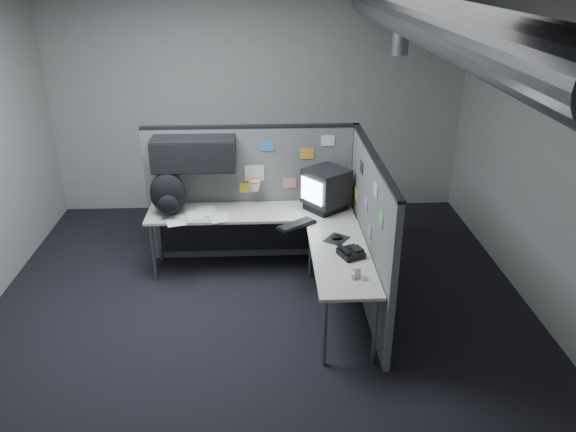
{
  "coord_description": "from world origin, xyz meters",
  "views": [
    {
      "loc": [
        0.06,
        -4.76,
        3.3
      ],
      "look_at": [
        0.29,
        0.35,
        0.95
      ],
      "focal_mm": 35.0,
      "sensor_mm": 36.0,
      "label": 1
    }
  ],
  "objects_px": {
    "monitor": "(326,189)",
    "phone": "(350,252)",
    "keyboard": "(296,225)",
    "desk": "(273,231)",
    "backpack": "(168,194)"
  },
  "relations": [
    {
      "from": "desk",
      "to": "keyboard",
      "type": "relative_size",
      "value": 5.16
    },
    {
      "from": "desk",
      "to": "keyboard",
      "type": "distance_m",
      "value": 0.31
    },
    {
      "from": "monitor",
      "to": "phone",
      "type": "xyz_separation_m",
      "value": [
        0.12,
        -1.11,
        -0.2
      ]
    },
    {
      "from": "monitor",
      "to": "keyboard",
      "type": "xyz_separation_m",
      "value": [
        -0.35,
        -0.44,
        -0.23
      ]
    },
    {
      "from": "keyboard",
      "to": "backpack",
      "type": "height_order",
      "value": "backpack"
    },
    {
      "from": "backpack",
      "to": "keyboard",
      "type": "bearing_deg",
      "value": -2.01
    },
    {
      "from": "keyboard",
      "to": "phone",
      "type": "distance_m",
      "value": 0.82
    },
    {
      "from": "keyboard",
      "to": "monitor",
      "type": "bearing_deg",
      "value": 59.42
    },
    {
      "from": "phone",
      "to": "desk",
      "type": "bearing_deg",
      "value": 118.72
    },
    {
      "from": "monitor",
      "to": "backpack",
      "type": "bearing_deg",
      "value": -170.33
    },
    {
      "from": "monitor",
      "to": "phone",
      "type": "height_order",
      "value": "monitor"
    },
    {
      "from": "desk",
      "to": "phone",
      "type": "distance_m",
      "value": 1.09
    },
    {
      "from": "phone",
      "to": "monitor",
      "type": "bearing_deg",
      "value": 83.27
    },
    {
      "from": "phone",
      "to": "backpack",
      "type": "height_order",
      "value": "backpack"
    },
    {
      "from": "keyboard",
      "to": "phone",
      "type": "xyz_separation_m",
      "value": [
        0.47,
        -0.67,
        0.02
      ]
    }
  ]
}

